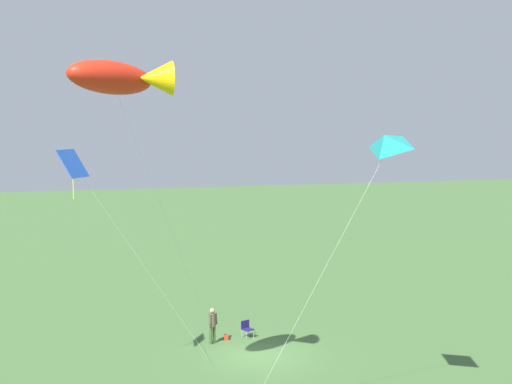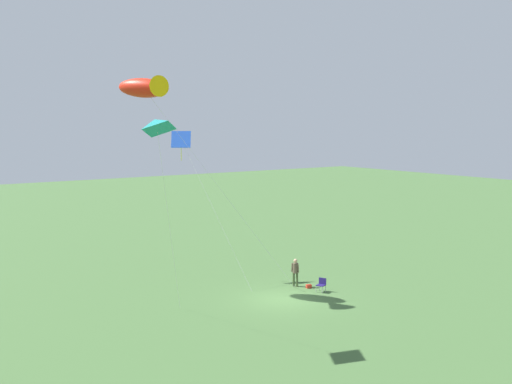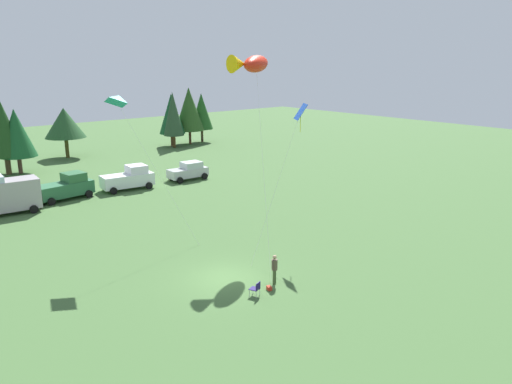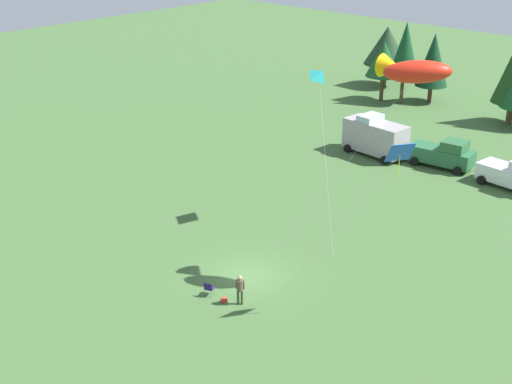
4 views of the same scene
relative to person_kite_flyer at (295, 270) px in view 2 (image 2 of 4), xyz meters
name	(u,v)px [view 2 (image 2 of 4)]	position (x,y,z in m)	size (l,w,h in m)	color
ground_plane	(282,299)	(-1.74, 2.38, -1.02)	(160.00, 160.00, 0.00)	#3F6233
person_kite_flyer	(295,270)	(0.00, 0.00, 0.00)	(0.51, 0.47, 1.74)	#3D4F2B
folding_chair	(322,284)	(-1.84, -0.54, -0.53)	(0.62, 0.62, 0.82)	#1F1756
backpack_on_grass	(309,286)	(-0.78, -0.44, -0.91)	(0.32, 0.22, 0.22)	red
kite_large_fish	(146,88)	(4.70, 7.61, 11.15)	(7.04, 8.99, 12.86)	red
kite_delta_teal	(155,126)	(-3.55, 11.04, 8.94)	(4.50, 4.01, 10.46)	teal
kite_diamond_blue	(182,142)	(6.27, 4.44, 7.86)	(6.39, 2.36, 9.59)	blue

